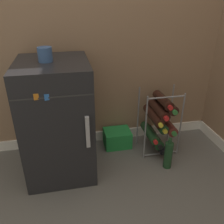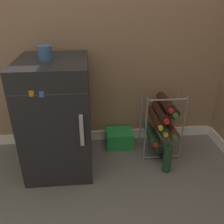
{
  "view_description": "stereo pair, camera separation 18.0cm",
  "coord_description": "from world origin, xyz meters",
  "px_view_note": "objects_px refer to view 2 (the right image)",
  "views": [
    {
      "loc": [
        -0.38,
        -1.27,
        1.22
      ],
      "look_at": [
        -0.06,
        0.31,
        0.42
      ],
      "focal_mm": 38.0,
      "sensor_mm": 36.0,
      "label": 1
    },
    {
      "loc": [
        -0.2,
        -1.3,
        1.22
      ],
      "look_at": [
        -0.06,
        0.31,
        0.42
      ],
      "focal_mm": 38.0,
      "sensor_mm": 36.0,
      "label": 2
    }
  ],
  "objects_px": {
    "fridge_top_cup": "(45,53)",
    "mini_fridge": "(58,116)",
    "loose_bottle_floor": "(167,159)",
    "wine_rack": "(161,124)",
    "soda_box": "(119,138)"
  },
  "relations": [
    {
      "from": "wine_rack",
      "to": "soda_box",
      "type": "bearing_deg",
      "value": 158.18
    },
    {
      "from": "loose_bottle_floor",
      "to": "mini_fridge",
      "type": "bearing_deg",
      "value": 167.72
    },
    {
      "from": "soda_box",
      "to": "fridge_top_cup",
      "type": "height_order",
      "value": "fridge_top_cup"
    },
    {
      "from": "loose_bottle_floor",
      "to": "wine_rack",
      "type": "bearing_deg",
      "value": 89.23
    },
    {
      "from": "soda_box",
      "to": "fridge_top_cup",
      "type": "distance_m",
      "value": 0.98
    },
    {
      "from": "mini_fridge",
      "to": "soda_box",
      "type": "bearing_deg",
      "value": 22.25
    },
    {
      "from": "mini_fridge",
      "to": "loose_bottle_floor",
      "type": "height_order",
      "value": "mini_fridge"
    },
    {
      "from": "mini_fridge",
      "to": "fridge_top_cup",
      "type": "relative_size",
      "value": 9.24
    },
    {
      "from": "wine_rack",
      "to": "soda_box",
      "type": "height_order",
      "value": "wine_rack"
    },
    {
      "from": "wine_rack",
      "to": "loose_bottle_floor",
      "type": "relative_size",
      "value": 2.12
    },
    {
      "from": "soda_box",
      "to": "fridge_top_cup",
      "type": "relative_size",
      "value": 2.54
    },
    {
      "from": "fridge_top_cup",
      "to": "mini_fridge",
      "type": "bearing_deg",
      "value": 2.11
    },
    {
      "from": "mini_fridge",
      "to": "loose_bottle_floor",
      "type": "bearing_deg",
      "value": -12.28
    },
    {
      "from": "soda_box",
      "to": "fridge_top_cup",
      "type": "xyz_separation_m",
      "value": [
        -0.52,
        -0.2,
        0.81
      ]
    },
    {
      "from": "mini_fridge",
      "to": "wine_rack",
      "type": "relative_size",
      "value": 1.52
    }
  ]
}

